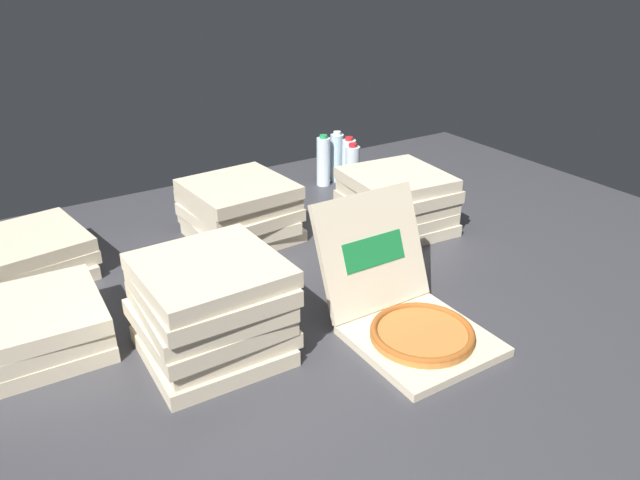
{
  "coord_description": "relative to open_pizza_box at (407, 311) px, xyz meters",
  "views": [
    {
      "loc": [
        -0.93,
        -1.4,
        1.0
      ],
      "look_at": [
        0.02,
        0.1,
        0.14
      ],
      "focal_mm": 34.0,
      "sensor_mm": 36.0,
      "label": 1
    }
  ],
  "objects": [
    {
      "name": "water_bottle_3",
      "position": [
        0.53,
        1.05,
        0.04
      ],
      "size": [
        0.06,
        0.06,
        0.24
      ],
      "color": "white",
      "rests_on": "ground_plane"
    },
    {
      "name": "pizza_stack_left_far",
      "position": [
        -0.9,
        0.48,
        -0.01
      ],
      "size": [
        0.37,
        0.37,
        0.14
      ],
      "color": "beige",
      "rests_on": "ground_plane"
    },
    {
      "name": "water_bottle_1",
      "position": [
        0.45,
        1.14,
        0.04
      ],
      "size": [
        0.06,
        0.06,
        0.24
      ],
      "color": "white",
      "rests_on": "ground_plane"
    },
    {
      "name": "open_pizza_box",
      "position": [
        0.0,
        0.0,
        0.0
      ],
      "size": [
        0.35,
        0.49,
        0.36
      ],
      "color": "beige",
      "rests_on": "ground_plane"
    },
    {
      "name": "pizza_stack_center_near",
      "position": [
        -0.85,
        0.95,
        -0.01
      ],
      "size": [
        0.4,
        0.41,
        0.14
      ],
      "color": "beige",
      "rests_on": "ground_plane"
    },
    {
      "name": "water_bottle_0",
      "position": [
        0.53,
        1.15,
        0.04
      ],
      "size": [
        0.06,
        0.06,
        0.24
      ],
      "color": "silver",
      "rests_on": "ground_plane"
    },
    {
      "name": "ground_plane",
      "position": [
        -0.05,
        0.3,
        -0.08
      ],
      "size": [
        3.2,
        2.4,
        0.02
      ],
      "primitive_type": "cube",
      "color": "#38383D"
    },
    {
      "name": "pizza_stack_left_mid",
      "position": [
        -0.13,
        0.82,
        0.04
      ],
      "size": [
        0.4,
        0.4,
        0.23
      ],
      "color": "beige",
      "rests_on": "ground_plane"
    },
    {
      "name": "pizza_stack_right_mid",
      "position": [
        0.43,
        0.58,
        0.04
      ],
      "size": [
        0.39,
        0.39,
        0.23
      ],
      "color": "beige",
      "rests_on": "ground_plane"
    },
    {
      "name": "water_bottle_2",
      "position": [
        0.49,
        0.96,
        0.04
      ],
      "size": [
        0.06,
        0.06,
        0.24
      ],
      "color": "white",
      "rests_on": "ground_plane"
    },
    {
      "name": "pizza_stack_right_near",
      "position": [
        -0.5,
        0.21,
        0.06
      ],
      "size": [
        0.38,
        0.37,
        0.27
      ],
      "color": "beige",
      "rests_on": "ground_plane"
    }
  ]
}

